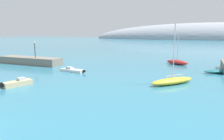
% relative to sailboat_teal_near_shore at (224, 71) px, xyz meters
% --- Properties ---
extents(breakwater_rocks, '(17.05, 4.03, 1.73)m').
position_rel_sailboat_teal_near_shore_xyz_m(breakwater_rocks, '(-42.73, -6.35, 0.39)').
color(breakwater_rocks, gray).
rests_on(breakwater_rocks, ground).
extents(distant_ridge, '(274.23, 53.61, 35.89)m').
position_rel_sailboat_teal_near_shore_xyz_m(distant_ridge, '(3.39, 203.50, -0.47)').
color(distant_ridge, '#999EA8').
rests_on(distant_ridge, ground).
extents(sailboat_teal_near_shore, '(7.98, 5.69, 10.29)m').
position_rel_sailboat_teal_near_shore_xyz_m(sailboat_teal_near_shore, '(0.00, 0.00, 0.00)').
color(sailboat_teal_near_shore, '#1E6B70').
rests_on(sailboat_teal_near_shore, water).
extents(sailboat_red_mid_mooring, '(5.98, 4.32, 7.71)m').
position_rel_sailboat_teal_near_shore_xyz_m(sailboat_red_mid_mooring, '(-9.57, 7.62, 0.12)').
color(sailboat_red_mid_mooring, red).
rests_on(sailboat_red_mid_mooring, water).
extents(sailboat_yellow_outer_mooring, '(6.23, 7.14, 8.93)m').
position_rel_sailboat_teal_near_shore_xyz_m(sailboat_yellow_outer_mooring, '(-7.77, -12.84, 0.07)').
color(sailboat_yellow_outer_mooring, yellow).
rests_on(sailboat_yellow_outer_mooring, water).
extents(motorboat_white_foreground, '(5.77, 2.13, 0.92)m').
position_rel_sailboat_teal_near_shore_xyz_m(motorboat_white_foreground, '(-27.23, -10.62, -0.16)').
color(motorboat_white_foreground, white).
rests_on(motorboat_white_foreground, water).
extents(motorboat_sand_alongside_breakwater, '(2.60, 4.56, 1.12)m').
position_rel_sailboat_teal_near_shore_xyz_m(motorboat_sand_alongside_breakwater, '(-28.23, -23.01, -0.06)').
color(motorboat_sand_alongside_breakwater, '#C6B284').
rests_on(motorboat_sand_alongside_breakwater, water).
extents(harbor_lamp_post, '(0.36, 0.36, 3.77)m').
position_rel_sailboat_teal_near_shore_xyz_m(harbor_lamp_post, '(-40.50, -6.62, 3.62)').
color(harbor_lamp_post, black).
rests_on(harbor_lamp_post, breakwater_rocks).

